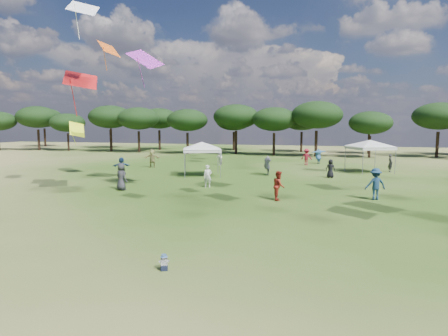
# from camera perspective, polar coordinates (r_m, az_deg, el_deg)

# --- Properties ---
(ground) EXTENTS (140.00, 140.00, 0.00)m
(ground) POSITION_cam_1_polar(r_m,az_deg,el_deg) (10.59, -10.54, -18.63)
(ground) COLOR #335118
(ground) RESTS_ON ground
(tree_line) EXTENTS (108.78, 17.63, 7.77)m
(tree_line) POSITION_cam_1_polar(r_m,az_deg,el_deg) (56.06, 13.12, 7.54)
(tree_line) COLOR black
(tree_line) RESTS_ON ground
(tent_left) EXTENTS (6.00, 6.00, 3.26)m
(tent_left) POSITION_cam_1_polar(r_m,az_deg,el_deg) (32.35, -3.38, 3.78)
(tent_left) COLOR gray
(tent_left) RESTS_ON ground
(tent_right) EXTENTS (6.15, 6.15, 3.32)m
(tent_right) POSITION_cam_1_polar(r_m,az_deg,el_deg) (37.14, 21.38, 3.81)
(tent_right) COLOR gray
(tent_right) RESTS_ON ground
(toddler) EXTENTS (0.38, 0.42, 0.51)m
(toddler) POSITION_cam_1_polar(r_m,az_deg,el_deg) (12.13, -9.12, -14.08)
(toddler) COLOR black
(toddler) RESTS_ON ground
(festival_crowd) EXTENTS (29.07, 22.80, 1.92)m
(festival_crowd) POSITION_cam_1_polar(r_m,az_deg,el_deg) (33.94, 5.67, 0.61)
(festival_crowd) COLOR maroon
(festival_crowd) RESTS_ON ground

